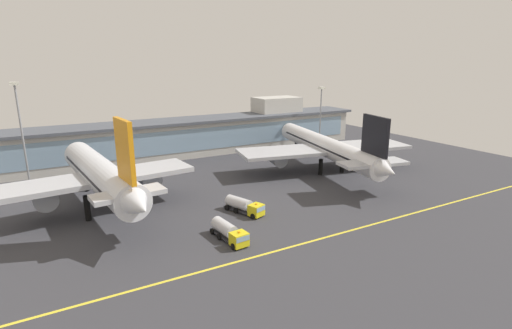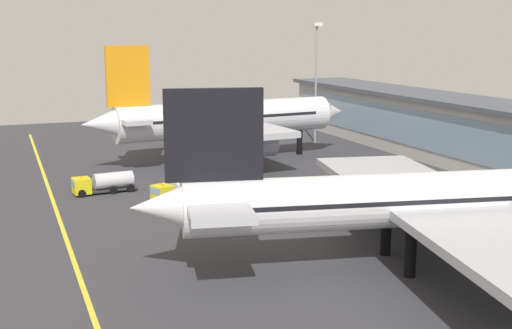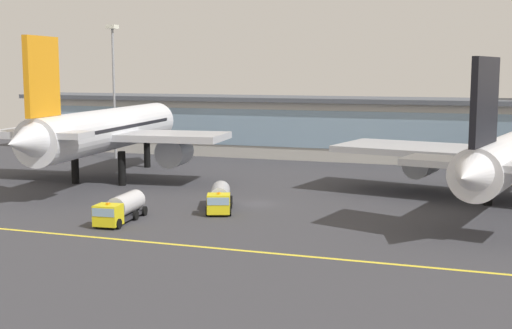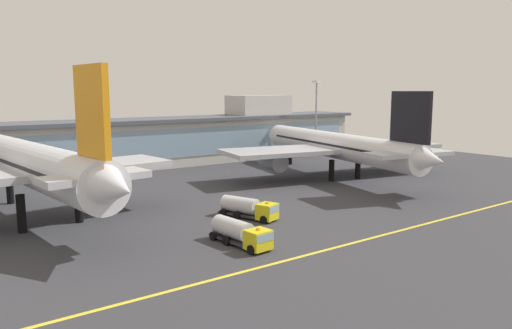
{
  "view_description": "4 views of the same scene",
  "coord_description": "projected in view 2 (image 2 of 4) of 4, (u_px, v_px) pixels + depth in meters",
  "views": [
    {
      "loc": [
        -36.65,
        -69.49,
        29.34
      ],
      "look_at": [
        5.01,
        4.25,
        6.72
      ],
      "focal_mm": 27.34,
      "sensor_mm": 36.0,
      "label": 1
    },
    {
      "loc": [
        83.44,
        -27.88,
        22.82
      ],
      "look_at": [
        -4.39,
        6.38,
        3.87
      ],
      "focal_mm": 46.26,
      "sensor_mm": 36.0,
      "label": 2
    },
    {
      "loc": [
        28.12,
        -81.26,
        16.72
      ],
      "look_at": [
        -2.92,
        7.61,
        3.85
      ],
      "focal_mm": 49.12,
      "sensor_mm": 36.0,
      "label": 3
    },
    {
      "loc": [
        -42.17,
        -60.62,
        17.97
      ],
      "look_at": [
        9.53,
        10.17,
        4.73
      ],
      "focal_mm": 34.39,
      "sensor_mm": 36.0,
      "label": 4
    }
  ],
  "objects": [
    {
      "name": "taxiway_centreline_stripe",
      "position": [
        59.0,
        217.0,
        82.8
      ],
      "size": [
        146.58,
        0.5,
        0.01
      ],
      "primitive_type": "cube",
      "color": "yellow",
      "rests_on": "ground"
    },
    {
      "name": "ground_plane",
      "position": [
        224.0,
        201.0,
        90.64
      ],
      "size": [
        183.22,
        183.22,
        0.0
      ],
      "primitive_type": "plane",
      "color": "#38383D"
    },
    {
      "name": "fuel_tanker_truck",
      "position": [
        102.0,
        183.0,
        95.0
      ],
      "size": [
        3.67,
        9.24,
        2.9
      ],
      "rotation": [
        0.0,
        0.0,
        4.81
      ],
      "color": "black",
      "rests_on": "ground"
    },
    {
      "name": "baggage_tug_near",
      "position": [
        180.0,
        189.0,
        91.14
      ],
      "size": [
        5.5,
        9.33,
        2.9
      ],
      "rotation": [
        0.0,
        0.0,
        5.06
      ],
      "color": "black",
      "rests_on": "ground"
    },
    {
      "name": "apron_light_mast_centre",
      "position": [
        316.0,
        65.0,
        136.08
      ],
      "size": [
        1.8,
        1.8,
        24.77
      ],
      "color": "gray",
      "rests_on": "ground"
    },
    {
      "name": "airliner_near_right",
      "position": [
        433.0,
        200.0,
        65.13
      ],
      "size": [
        49.25,
        59.12,
        17.9
      ],
      "rotation": [
        0.0,
        0.0,
        1.37
      ],
      "color": "black",
      "rests_on": "ground"
    },
    {
      "name": "airliner_near_left",
      "position": [
        225.0,
        119.0,
        117.27
      ],
      "size": [
        36.75,
        50.65,
        20.73
      ],
      "rotation": [
        0.0,
        0.0,
        1.67
      ],
      "color": "black",
      "rests_on": "ground"
    }
  ]
}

